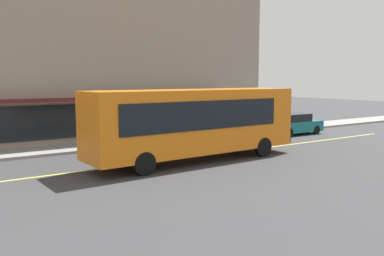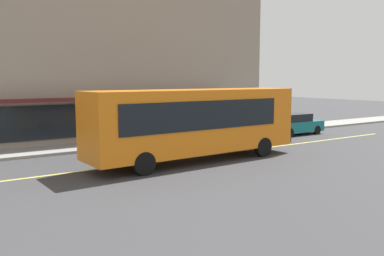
{
  "view_description": "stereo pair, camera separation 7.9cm",
  "coord_description": "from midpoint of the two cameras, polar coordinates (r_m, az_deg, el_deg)",
  "views": [
    {
      "loc": [
        -9.61,
        -17.09,
        4.0
      ],
      "look_at": [
        1.43,
        -0.59,
        1.6
      ],
      "focal_mm": 37.96,
      "sensor_mm": 36.0,
      "label": 1
    },
    {
      "loc": [
        -9.55,
        -17.13,
        4.0
      ],
      "look_at": [
        1.43,
        -0.59,
        1.6
      ],
      "focal_mm": 37.96,
      "sensor_mm": 36.0,
      "label": 2
    }
  ],
  "objects": [
    {
      "name": "sidewalk",
      "position": [
        25.01,
        -10.61,
        -2.25
      ],
      "size": [
        80.0,
        2.75,
        0.15
      ],
      "primitive_type": "cube",
      "color": "gray",
      "rests_on": "ground"
    },
    {
      "name": "storefront_building",
      "position": [
        30.37,
        -17.22,
        10.14
      ],
      "size": [
        27.67,
        10.45,
        11.77
      ],
      "color": "gray",
      "rests_on": "ground"
    },
    {
      "name": "lane_centre_stripe",
      "position": [
        20.01,
        -4.24,
        -4.64
      ],
      "size": [
        36.0,
        0.16,
        0.01
      ],
      "primitive_type": "cube",
      "color": "#D8D14C",
      "rests_on": "ground"
    },
    {
      "name": "bus",
      "position": [
        19.72,
        0.7,
        1.03
      ],
      "size": [
        11.22,
        2.98,
        3.5
      ],
      "color": "orange",
      "rests_on": "ground"
    },
    {
      "name": "pedestrian_near_storefront",
      "position": [
        27.99,
        -1.61,
        1.1
      ],
      "size": [
        0.34,
        0.34,
        1.71
      ],
      "color": "black",
      "rests_on": "sidewalk"
    },
    {
      "name": "car_teal",
      "position": [
        30.25,
        14.27,
        0.5
      ],
      "size": [
        4.31,
        1.87,
        1.52
      ],
      "color": "#14666B",
      "rests_on": "ground"
    },
    {
      "name": "traffic_light",
      "position": [
        25.76,
        -2.02,
        3.63
      ],
      "size": [
        0.3,
        0.52,
        3.2
      ],
      "color": "#2D2D33",
      "rests_on": "sidewalk"
    },
    {
      "name": "ground",
      "position": [
        20.01,
        -4.24,
        -4.65
      ],
      "size": [
        120.0,
        120.0,
        0.0
      ],
      "primitive_type": "plane",
      "color": "#38383A"
    }
  ]
}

